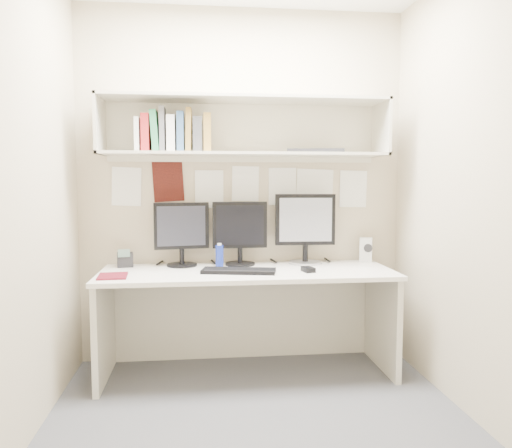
{
  "coord_description": "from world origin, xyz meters",
  "views": [
    {
      "loc": [
        -0.32,
        -2.73,
        1.34
      ],
      "look_at": [
        0.03,
        0.35,
        1.07
      ],
      "focal_mm": 35.0,
      "sensor_mm": 36.0,
      "label": 1
    }
  ],
  "objects": [
    {
      "name": "floor",
      "position": [
        0.0,
        0.0,
        0.0
      ],
      "size": [
        2.4,
        2.0,
        0.01
      ],
      "primitive_type": "cube",
      "color": "#46464B",
      "rests_on": "ground"
    },
    {
      "name": "wall_back",
      "position": [
        0.0,
        1.0,
        1.3
      ],
      "size": [
        2.4,
        0.02,
        2.6
      ],
      "primitive_type": "cube",
      "color": "#B7A88C",
      "rests_on": "ground"
    },
    {
      "name": "wall_front",
      "position": [
        0.0,
        -1.0,
        1.3
      ],
      "size": [
        2.4,
        0.02,
        2.6
      ],
      "primitive_type": "cube",
      "color": "#B7A88C",
      "rests_on": "ground"
    },
    {
      "name": "wall_left",
      "position": [
        -1.2,
        0.0,
        1.3
      ],
      "size": [
        0.02,
        2.0,
        2.6
      ],
      "primitive_type": "cube",
      "color": "#B7A88C",
      "rests_on": "ground"
    },
    {
      "name": "wall_right",
      "position": [
        1.2,
        0.0,
        1.3
      ],
      "size": [
        0.02,
        2.0,
        2.6
      ],
      "primitive_type": "cube",
      "color": "#B7A88C",
      "rests_on": "ground"
    },
    {
      "name": "desk",
      "position": [
        0.0,
        0.65,
        0.37
      ],
      "size": [
        2.0,
        0.7,
        0.73
      ],
      "color": "silver",
      "rests_on": "floor"
    },
    {
      "name": "overhead_hutch",
      "position": [
        0.0,
        0.86,
        1.72
      ],
      "size": [
        2.0,
        0.38,
        0.4
      ],
      "color": "beige",
      "rests_on": "wall_back"
    },
    {
      "name": "pinned_papers",
      "position": [
        0.0,
        0.99,
        1.25
      ],
      "size": [
        1.92,
        0.01,
        0.48
      ],
      "primitive_type": null,
      "color": "white",
      "rests_on": "wall_back"
    },
    {
      "name": "monitor_left",
      "position": [
        -0.45,
        0.87,
        0.98
      ],
      "size": [
        0.39,
        0.22,
        0.46
      ],
      "rotation": [
        0.0,
        0.0,
        0.15
      ],
      "color": "black",
      "rests_on": "desk"
    },
    {
      "name": "monitor_center",
      "position": [
        -0.03,
        0.87,
        0.98
      ],
      "size": [
        0.4,
        0.22,
        0.46
      ],
      "rotation": [
        0.0,
        0.0,
        0.01
      ],
      "color": "black",
      "rests_on": "desk"
    },
    {
      "name": "monitor_right",
      "position": [
        0.45,
        0.87,
        1.01
      ],
      "size": [
        0.44,
        0.24,
        0.51
      ],
      "rotation": [
        0.0,
        0.0,
        -0.05
      ],
      "color": "#A5A5AA",
      "rests_on": "desk"
    },
    {
      "name": "keyboard",
      "position": [
        -0.07,
        0.56,
        0.74
      ],
      "size": [
        0.51,
        0.27,
        0.02
      ],
      "primitive_type": "cube",
      "rotation": [
        0.0,
        0.0,
        -0.2
      ],
      "color": "black",
      "rests_on": "desk"
    },
    {
      "name": "mouse",
      "position": [
        0.4,
        0.53,
        0.75
      ],
      "size": [
        0.09,
        0.12,
        0.03
      ],
      "primitive_type": "cube",
      "rotation": [
        0.0,
        0.0,
        0.2
      ],
      "color": "black",
      "rests_on": "desk"
    },
    {
      "name": "speaker",
      "position": [
        0.93,
        0.9,
        0.82
      ],
      "size": [
        0.12,
        0.12,
        0.18
      ],
      "rotation": [
        0.0,
        0.0,
        -0.37
      ],
      "color": "beige",
      "rests_on": "desk"
    },
    {
      "name": "blue_bottle",
      "position": [
        -0.19,
        0.77,
        0.81
      ],
      "size": [
        0.06,
        0.06,
        0.17
      ],
      "color": "#152896",
      "rests_on": "desk"
    },
    {
      "name": "maroon_notebook",
      "position": [
        -0.88,
        0.5,
        0.74
      ],
      "size": [
        0.19,
        0.23,
        0.01
      ],
      "primitive_type": "cube",
      "rotation": [
        0.0,
        0.0,
        0.07
      ],
      "color": "#5A0F1A",
      "rests_on": "desk"
    },
    {
      "name": "desk_phone",
      "position": [
        -0.85,
        0.87,
        0.78
      ],
      "size": [
        0.12,
        0.12,
        0.13
      ],
      "rotation": [
        0.0,
        0.0,
        0.17
      ],
      "color": "black",
      "rests_on": "desk"
    },
    {
      "name": "book_stack",
      "position": [
        -0.49,
        0.79,
        1.67
      ],
      "size": [
        0.51,
        0.19,
        0.3
      ],
      "color": "silver",
      "rests_on": "overhead_hutch"
    },
    {
      "name": "hutch_tray",
      "position": [
        0.5,
        0.79,
        1.55
      ],
      "size": [
        0.42,
        0.23,
        0.03
      ],
      "primitive_type": "cube",
      "rotation": [
        0.0,
        0.0,
        -0.2
      ],
      "color": "black",
      "rests_on": "overhead_hutch"
    }
  ]
}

